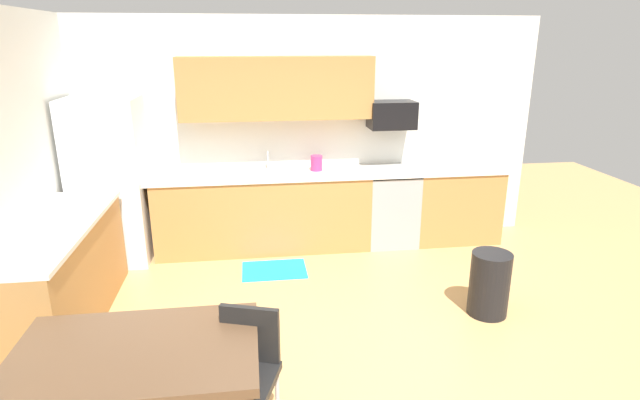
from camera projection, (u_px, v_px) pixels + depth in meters
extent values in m
plane|color=tan|center=(337.00, 355.00, 4.09)|extent=(12.00, 12.00, 0.00)
cube|color=silver|center=(302.00, 132.00, 6.18)|extent=(5.80, 0.10, 2.70)
cube|color=#AD7A42|center=(264.00, 213.00, 6.06)|extent=(2.50, 0.60, 0.90)
cube|color=#AD7A42|center=(454.00, 205.00, 6.37)|extent=(1.05, 0.60, 0.90)
cube|color=#AD7A42|center=(61.00, 278.00, 4.41)|extent=(0.60, 2.00, 0.90)
cube|color=silver|center=(305.00, 173.00, 5.98)|extent=(4.80, 0.64, 0.04)
cube|color=silver|center=(52.00, 227.00, 4.27)|extent=(0.64, 2.00, 0.04)
cube|color=#AD7A42|center=(277.00, 88.00, 5.77)|extent=(2.20, 0.34, 0.70)
cube|color=white|center=(110.00, 182.00, 5.62)|extent=(0.76, 0.70, 1.84)
cube|color=#999BA0|center=(390.00, 208.00, 6.26)|extent=(0.60, 0.60, 0.88)
cube|color=black|center=(391.00, 172.00, 6.13)|extent=(0.60, 0.60, 0.03)
cube|color=black|center=(392.00, 115.00, 6.02)|extent=(0.54, 0.36, 0.32)
cube|color=#A5A8AD|center=(269.00, 178.00, 5.94)|extent=(0.48, 0.40, 0.14)
cylinder|color=#B2B5BA|center=(268.00, 161.00, 6.06)|extent=(0.02, 0.02, 0.24)
cube|color=brown|center=(136.00, 353.00, 2.93)|extent=(1.40, 0.90, 0.06)
cylinder|color=brown|center=(53.00, 375.00, 3.32)|extent=(0.05, 0.05, 0.67)
cylinder|color=brown|center=(250.00, 359.00, 3.49)|extent=(0.05, 0.05, 0.67)
cube|color=black|center=(242.00, 380.00, 3.09)|extent=(0.51, 0.51, 0.05)
cube|color=black|center=(250.00, 335.00, 3.20)|extent=(0.37, 0.16, 0.40)
cylinder|color=#B2B2B7|center=(228.00, 391.00, 3.35)|extent=(0.03, 0.03, 0.42)
cylinder|color=#B2B2B7|center=(277.00, 398.00, 3.29)|extent=(0.03, 0.03, 0.42)
cylinder|color=black|center=(489.00, 284.00, 4.63)|extent=(0.36, 0.36, 0.60)
cube|color=#198CBF|center=(274.00, 270.00, 5.59)|extent=(0.70, 0.50, 0.01)
cylinder|color=#CC3372|center=(316.00, 164.00, 6.02)|extent=(0.14, 0.14, 0.20)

